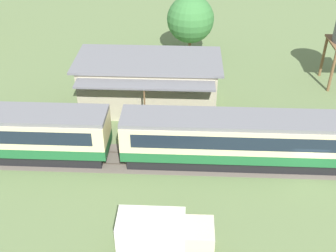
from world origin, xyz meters
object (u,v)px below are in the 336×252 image
(station_building, at_px, (149,83))
(delivery_truck_cream, at_px, (163,235))
(yard_tree_1, at_px, (190,19))
(passenger_train, at_px, (267,139))

(station_building, height_order, delivery_truck_cream, station_building)
(station_building, xyz_separation_m, yard_tree_1, (3.62, 11.35, 1.85))
(passenger_train, xyz_separation_m, delivery_truck_cream, (-7.13, -8.57, -0.90))
(passenger_train, height_order, yard_tree_1, yard_tree_1)
(station_building, bearing_deg, delivery_truck_cream, -82.51)
(passenger_train, height_order, station_building, station_building)
(delivery_truck_cream, distance_m, yard_tree_1, 28.02)
(delivery_truck_cream, bearing_deg, station_building, 97.49)
(passenger_train, distance_m, yard_tree_1, 20.18)
(yard_tree_1, bearing_deg, station_building, -107.67)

